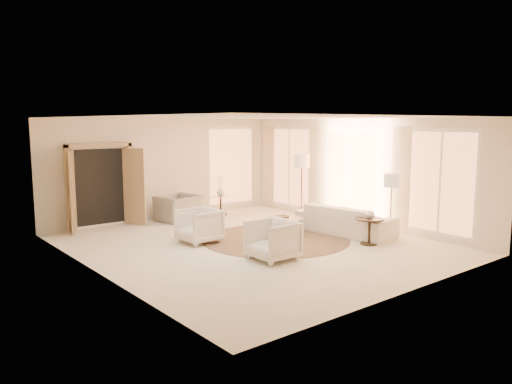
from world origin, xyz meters
TOP-DOWN VIEW (x-y plane):
  - room at (0.00, 0.00)m, footprint 7.04×8.04m
  - windows_right at (3.45, 0.10)m, footprint 0.10×6.40m
  - window_back_corner at (2.30, 3.95)m, footprint 1.70×0.10m
  - curtains_right at (3.40, 1.00)m, footprint 0.06×5.20m
  - french_doors at (-1.90, 3.82)m, footprint 1.95×0.66m
  - area_rug at (0.70, 0.04)m, footprint 4.37×4.37m
  - sofa at (2.39, -0.58)m, footprint 1.20×2.51m
  - armchair_left at (-0.84, 0.90)m, footprint 0.80×0.85m
  - armchair_right at (-0.48, -1.21)m, footprint 0.81×0.86m
  - accent_chair at (0.08, 3.40)m, footprint 1.20×0.90m
  - coffee_table at (0.94, 0.11)m, footprint 1.46×1.46m
  - end_table at (2.02, -1.61)m, footprint 0.62×0.62m
  - side_table at (1.49, 3.40)m, footprint 0.49×0.49m
  - floor_lamp_near at (2.90, 1.48)m, footprint 0.44×0.44m
  - floor_lamp_far at (2.90, -1.51)m, footprint 0.37×0.37m
  - bowl at (0.94, 0.11)m, footprint 0.42×0.42m
  - end_vase at (2.02, -1.61)m, footprint 0.21×0.21m
  - side_vase at (1.49, 3.40)m, footprint 0.31×0.31m

SIDE VIEW (x-z plane):
  - area_rug at x=0.70m, z-range 0.00..0.01m
  - coffee_table at x=0.94m, z-range 0.06..0.49m
  - side_table at x=1.49m, z-range 0.06..0.63m
  - sofa at x=2.39m, z-range 0.00..0.71m
  - end_table at x=2.02m, z-range 0.11..0.70m
  - armchair_left at x=-0.84m, z-range 0.00..0.85m
  - armchair_right at x=-0.48m, z-range 0.00..0.87m
  - accent_chair at x=0.08m, z-range 0.00..0.94m
  - bowl at x=0.94m, z-range 0.44..0.52m
  - end_vase at x=2.02m, z-range 0.59..0.76m
  - side_vase at x=1.49m, z-range 0.57..0.81m
  - french_doors at x=-1.90m, z-range -0.01..2.15m
  - floor_lamp_far at x=2.90m, z-range 0.53..2.05m
  - curtains_right at x=3.40m, z-range 0.00..2.60m
  - windows_right at x=3.45m, z-range 0.15..2.55m
  - window_back_corner at x=2.30m, z-range 0.15..2.55m
  - room at x=0.00m, z-range -0.02..2.81m
  - floor_lamp_near at x=2.90m, z-range 0.64..2.46m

